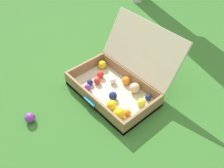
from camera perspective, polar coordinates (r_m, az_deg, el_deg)
ground_plane at (r=1.86m, az=0.22°, el=-1.71°), size 16.00×16.00×0.00m
open_suitcase at (r=1.80m, az=2.06°, el=0.98°), size 0.66×0.61×0.46m
stray_ball_on_grass at (r=1.73m, az=-18.60°, el=-7.45°), size 0.07×0.07×0.07m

